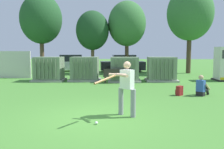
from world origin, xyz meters
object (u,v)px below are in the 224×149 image
Objects in this scene: transformer_mid_east at (125,70)px; transformer_east at (161,69)px; sports_ball at (96,123)px; backpack at (179,91)px; parked_car_left_of_center at (123,64)px; park_bench at (117,75)px; seated_spectator at (202,87)px; batter at (126,86)px; transformer_west at (49,69)px; parked_car_leftmost at (70,63)px; transformer_mid_west at (85,69)px.

transformer_mid_east is 1.00× the size of transformer_east.
backpack reaches higher than sports_ball.
park_bench is at bearing -93.00° from parked_car_left_of_center.
transformer_mid_east reaches higher than seated_spectator.
transformer_east reaches higher than backpack.
park_bench is 8.59m from sports_ball.
park_bench is 0.42× the size of parked_car_left_of_center.
batter is at bearing 46.53° from sports_ball.
transformer_east is 2.18× the size of seated_spectator.
batter reaches higher than park_bench.
transformer_west is 2.18× the size of seated_spectator.
parked_car_leftmost reaches higher than backpack.
park_bench is 1.91× the size of seated_spectator.
backpack is (5.13, -5.18, -0.57)m from transformer_mid_west.
parked_car_leftmost is 5.22m from parked_car_left_of_center.
batter is 19.33× the size of sports_ball.
backpack is at bearing 178.82° from seated_spectator.
parked_car_leftmost reaches higher than park_bench.
transformer_mid_west is 1.21× the size of batter.
backpack is at bearing -54.15° from park_bench.
transformer_mid_west is 5.17m from transformer_east.
transformer_west is at bearing 178.48° from transformer_mid_east.
park_bench is at bearing -60.90° from parked_car_leftmost.
transformer_east is (5.17, 0.03, 0.00)m from transformer_mid_west.
sports_ball is (-0.95, -9.42, -0.74)m from transformer_mid_east.
sports_ball is 0.09× the size of seated_spectator.
transformer_mid_east and parked_car_left_of_center have the same top height.
transformer_mid_west is at bearing 152.58° from park_bench.
seated_spectator is (3.56, 3.61, -0.60)m from batter.
backpack is at bearing 53.09° from sports_ball.
transformer_west is at bearing 167.89° from park_bench.
transformer_mid_east and transformer_east have the same top height.
seated_spectator is (0.98, -5.23, -0.41)m from transformer_east.
seated_spectator is at bearing -1.18° from backpack.
transformer_east is 4.77× the size of backpack.
seated_spectator is at bearing -55.44° from parked_car_leftmost.
backpack is (3.40, 4.53, 0.17)m from sports_ball.
park_bench is 20.48× the size of sports_ball.
transformer_east is 0.48× the size of parked_car_leftmost.
seated_spectator is 15.33m from parked_car_leftmost.
batter reaches higher than parked_car_left_of_center.
transformer_mid_west is at bearing -71.04° from parked_car_leftmost.
transformer_mid_east reaches higher than park_bench.
batter is at bearing -134.62° from seated_spectator.
seated_spectator is 1.03m from backpack.
parked_car_leftmost is (-4.28, 17.13, 0.71)m from sports_ball.
park_bench is at bearing 134.09° from seated_spectator.
transformer_mid_west is 7.41m from parked_car_left_of_center.
seated_spectator is 2.19× the size of backpack.
parked_car_left_of_center is (-3.50, 12.12, 0.38)m from seated_spectator.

